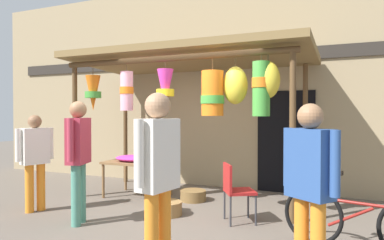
% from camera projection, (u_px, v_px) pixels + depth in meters
% --- Properties ---
extents(ground_plane, '(30.00, 30.00, 0.00)m').
position_uv_depth(ground_plane, '(179.00, 214.00, 5.47)').
color(ground_plane, '#60564C').
extents(shop_facade, '(12.43, 0.29, 4.36)m').
position_uv_depth(shop_facade, '(226.00, 84.00, 7.54)').
color(shop_facade, '#9E8966').
rests_on(shop_facade, ground_plane).
extents(market_stall_canopy, '(4.42, 2.13, 2.69)m').
position_uv_depth(market_stall_canopy, '(191.00, 69.00, 6.27)').
color(market_stall_canopy, brown).
rests_on(market_stall_canopy, ground_plane).
extents(display_table, '(1.13, 0.82, 0.67)m').
position_uv_depth(display_table, '(138.00, 165.00, 6.63)').
color(display_table, brown).
rests_on(display_table, ground_plane).
extents(flower_heap_on_table, '(0.71, 0.49, 0.12)m').
position_uv_depth(flower_heap_on_table, '(134.00, 158.00, 6.57)').
color(flower_heap_on_table, '#D13399').
rests_on(flower_heap_on_table, display_table).
extents(folding_chair, '(0.55, 0.55, 0.84)m').
position_uv_depth(folding_chair, '(235.00, 187.00, 5.05)').
color(folding_chair, '#AD1E1E').
rests_on(folding_chair, ground_plane).
extents(wicker_basket_by_table, '(0.46, 0.46, 0.19)m').
position_uv_depth(wicker_basket_by_table, '(193.00, 195.00, 6.31)').
color(wicker_basket_by_table, brown).
rests_on(wicker_basket_by_table, ground_plane).
extents(wicker_basket_spare, '(0.45, 0.45, 0.21)m').
position_uv_depth(wicker_basket_spare, '(167.00, 208.00, 5.42)').
color(wicker_basket_spare, olive).
rests_on(wicker_basket_spare, ground_plane).
extents(parked_bicycle, '(1.72, 0.54, 0.92)m').
position_uv_depth(parked_bicycle, '(359.00, 221.00, 3.97)').
color(parked_bicycle, black).
rests_on(parked_bicycle, ground_plane).
extents(vendor_in_orange, '(0.28, 0.59, 1.75)m').
position_uv_depth(vendor_in_orange, '(158.00, 170.00, 3.22)').
color(vendor_in_orange, orange).
rests_on(vendor_in_orange, ground_plane).
extents(customer_foreground, '(0.35, 0.56, 1.53)m').
position_uv_depth(customer_foreground, '(35.00, 155.00, 5.62)').
color(customer_foreground, orange).
rests_on(customer_foreground, ground_plane).
extents(shopper_by_bananas, '(0.50, 0.41, 1.65)m').
position_uv_depth(shopper_by_bananas, '(310.00, 180.00, 3.11)').
color(shopper_by_bananas, orange).
rests_on(shopper_by_bananas, ground_plane).
extents(passerby_at_right, '(0.33, 0.57, 1.73)m').
position_uv_depth(passerby_at_right, '(78.00, 151.00, 4.96)').
color(passerby_at_right, '#4C8E7A').
rests_on(passerby_at_right, ground_plane).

